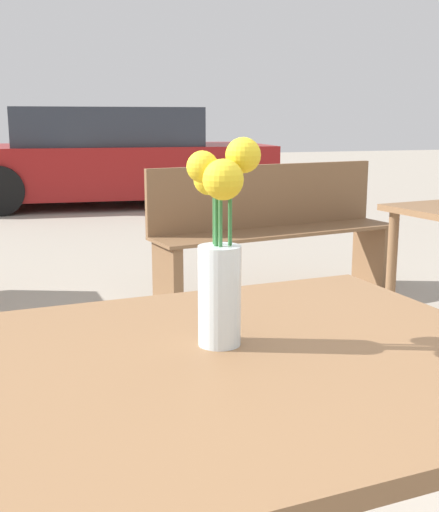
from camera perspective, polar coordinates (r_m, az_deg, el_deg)
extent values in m
cube|color=brown|center=(1.12, 3.40, -9.23)|extent=(0.99, 0.91, 0.03)
cylinder|color=brown|center=(1.51, -18.27, -19.44)|extent=(0.05, 0.05, 0.71)
cylinder|color=brown|center=(1.74, 10.31, -14.55)|extent=(0.05, 0.05, 0.71)
cylinder|color=silver|center=(1.13, 0.00, -3.56)|extent=(0.08, 0.08, 0.18)
cylinder|color=silver|center=(1.14, 0.00, -5.29)|extent=(0.07, 0.07, 0.10)
cylinder|color=#337038|center=(1.11, 0.93, 0.13)|extent=(0.01, 0.01, 0.30)
sphere|color=yellow|center=(1.10, 2.12, 8.94)|extent=(0.06, 0.06, 0.06)
cylinder|color=#337038|center=(1.13, -0.44, -0.77)|extent=(0.01, 0.01, 0.26)
sphere|color=yellow|center=(1.13, -0.96, 6.79)|extent=(0.05, 0.05, 0.05)
cylinder|color=#337038|center=(1.11, -0.30, -0.34)|extent=(0.01, 0.01, 0.29)
sphere|color=yellow|center=(1.09, -1.52, 7.93)|extent=(0.05, 0.05, 0.05)
cylinder|color=#337038|center=(1.11, 0.08, -1.01)|extent=(0.01, 0.01, 0.27)
sphere|color=yellow|center=(1.06, 0.33, 6.81)|extent=(0.07, 0.07, 0.07)
cube|color=brown|center=(4.04, 5.27, 2.16)|extent=(1.67, 0.62, 0.02)
cube|color=brown|center=(4.14, 4.12, 5.36)|extent=(1.62, 0.30, 0.40)
cube|color=brown|center=(4.53, 13.32, 0.06)|extent=(0.11, 0.33, 0.43)
cube|color=brown|center=(3.73, -4.65, -2.16)|extent=(0.11, 0.33, 0.43)
cylinder|color=brown|center=(3.31, 14.99, -2.04)|extent=(0.05, 0.05, 0.69)
cube|color=maroon|center=(8.95, -9.90, 7.61)|extent=(4.47, 2.23, 0.65)
cube|color=#2D333D|center=(8.93, -10.04, 11.26)|extent=(2.52, 1.91, 0.49)
cylinder|color=black|center=(9.86, -18.03, 6.62)|extent=(0.61, 0.23, 0.60)
cylinder|color=black|center=(8.29, -0.14, 6.29)|extent=(0.61, 0.23, 0.60)
cylinder|color=black|center=(10.00, -2.45, 7.27)|extent=(0.61, 0.23, 0.60)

